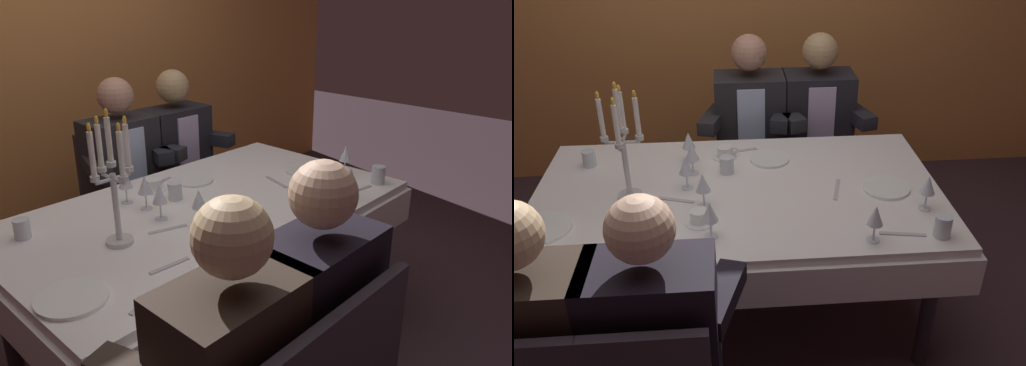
% 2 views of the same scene
% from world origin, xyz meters
% --- Properties ---
extents(ground_plane, '(12.00, 12.00, 0.00)m').
position_xyz_m(ground_plane, '(0.00, 0.00, 0.00)').
color(ground_plane, '#39292F').
extents(back_wall, '(6.00, 0.12, 2.70)m').
position_xyz_m(back_wall, '(0.00, 1.66, 1.35)').
color(back_wall, '#CA7D3E').
rests_on(back_wall, ground_plane).
extents(dining_table, '(1.94, 1.14, 0.74)m').
position_xyz_m(dining_table, '(0.00, 0.00, 0.62)').
color(dining_table, white).
rests_on(dining_table, ground_plane).
extents(candelabra, '(0.19, 0.19, 0.55)m').
position_xyz_m(candelabra, '(-0.49, -0.03, 1.00)').
color(candelabra, silver).
rests_on(candelabra, dining_table).
extents(dinner_plate_0, '(0.24, 0.24, 0.01)m').
position_xyz_m(dinner_plate_0, '(-0.82, -0.26, 0.75)').
color(dinner_plate_0, white).
rests_on(dinner_plate_0, dining_table).
extents(dinner_plate_1, '(0.22, 0.22, 0.01)m').
position_xyz_m(dinner_plate_1, '(0.70, -0.05, 0.75)').
color(dinner_plate_1, white).
rests_on(dinner_plate_1, dining_table).
extents(dinner_plate_2, '(0.20, 0.20, 0.01)m').
position_xyz_m(dinner_plate_2, '(0.17, 0.29, 0.75)').
color(dinner_plate_2, white).
rests_on(dinner_plate_2, dining_table).
extents(wine_glass_0, '(0.07, 0.07, 0.16)m').
position_xyz_m(wine_glass_0, '(-0.24, 0.30, 0.85)').
color(wine_glass_0, silver).
rests_on(wine_glass_0, dining_table).
extents(wine_glass_1, '(0.07, 0.07, 0.16)m').
position_xyz_m(wine_glass_1, '(-0.12, -0.37, 0.85)').
color(wine_glass_1, silver).
rests_on(wine_glass_1, dining_table).
extents(wine_glass_2, '(0.07, 0.07, 0.16)m').
position_xyz_m(wine_glass_2, '(0.82, -0.24, 0.85)').
color(wine_glass_2, silver).
rests_on(wine_glass_2, dining_table).
extents(wine_glass_3, '(0.07, 0.07, 0.16)m').
position_xyz_m(wine_glass_3, '(-0.16, -0.13, 0.86)').
color(wine_glass_3, silver).
rests_on(wine_glass_3, dining_table).
extents(wine_glass_4, '(0.07, 0.07, 0.16)m').
position_xyz_m(wine_glass_4, '(-0.22, 0.18, 0.85)').
color(wine_glass_4, silver).
rests_on(wine_glass_4, dining_table).
extents(wine_glass_5, '(0.07, 0.07, 0.16)m').
position_xyz_m(wine_glass_5, '(-0.24, 0.03, 0.85)').
color(wine_glass_5, silver).
rests_on(wine_glass_5, dining_table).
extents(wine_glass_6, '(0.07, 0.07, 0.16)m').
position_xyz_m(wine_glass_6, '(0.53, -0.45, 0.86)').
color(wine_glass_6, silver).
rests_on(wine_glass_6, dining_table).
extents(water_tumbler_0, '(0.07, 0.07, 0.08)m').
position_xyz_m(water_tumbler_0, '(-0.74, 0.30, 0.78)').
color(water_tumbler_0, silver).
rests_on(water_tumbler_0, dining_table).
extents(water_tumbler_1, '(0.07, 0.07, 0.09)m').
position_xyz_m(water_tumbler_1, '(-0.05, 0.17, 0.78)').
color(water_tumbler_1, silver).
rests_on(water_tumbler_1, dining_table).
extents(water_tumbler_2, '(0.07, 0.07, 0.10)m').
position_xyz_m(water_tumbler_2, '(0.82, -0.45, 0.79)').
color(water_tumbler_2, silver).
rests_on(water_tumbler_2, dining_table).
extents(coffee_cup_0, '(0.13, 0.12, 0.06)m').
position_xyz_m(coffee_cup_0, '(-0.17, -0.27, 0.77)').
color(coffee_cup_0, white).
rests_on(coffee_cup_0, dining_table).
extents(coffee_cup_1, '(0.13, 0.12, 0.06)m').
position_xyz_m(coffee_cup_1, '(-0.06, 0.34, 0.77)').
color(coffee_cup_1, white).
rests_on(coffee_cup_1, dining_table).
extents(knife_0, '(0.07, 0.19, 0.01)m').
position_xyz_m(knife_0, '(0.46, -0.04, 0.74)').
color(knife_0, '#B7B7BC').
rests_on(knife_0, dining_table).
extents(fork_1, '(0.17, 0.03, 0.01)m').
position_xyz_m(fork_1, '(-0.47, -0.33, 0.74)').
color(fork_1, '#B7B7BC').
rests_on(fork_1, dining_table).
extents(knife_2, '(0.19, 0.05, 0.01)m').
position_xyz_m(knife_2, '(0.66, -0.42, 0.74)').
color(knife_2, '#B7B7BC').
rests_on(knife_2, dining_table).
extents(spoon_3, '(0.17, 0.07, 0.01)m').
position_xyz_m(spoon_3, '(-0.66, -0.45, 0.74)').
color(spoon_3, '#B7B7BC').
rests_on(spoon_3, dining_table).
extents(spoon_4, '(0.17, 0.07, 0.01)m').
position_xyz_m(spoon_4, '(-0.28, -0.08, 0.74)').
color(spoon_4, '#B7B7BC').
rests_on(spoon_4, dining_table).
extents(spoon_5, '(0.17, 0.06, 0.01)m').
position_xyz_m(spoon_5, '(0.03, 0.41, 0.74)').
color(spoon_5, '#B7B7BC').
rests_on(spoon_5, dining_table).
extents(seated_diner_1, '(0.63, 0.48, 1.24)m').
position_xyz_m(seated_diner_1, '(-0.30, -0.89, 0.74)').
color(seated_diner_1, '#2B232B').
rests_on(seated_diner_1, ground_plane).
extents(seated_diner_2, '(0.63, 0.48, 1.24)m').
position_xyz_m(seated_diner_2, '(0.10, 0.89, 0.74)').
color(seated_diner_2, '#2B232B').
rests_on(seated_diner_2, ground_plane).
extents(seated_diner_3, '(0.63, 0.48, 1.24)m').
position_xyz_m(seated_diner_3, '(0.52, 0.89, 0.74)').
color(seated_diner_3, '#2B232B').
rests_on(seated_diner_3, ground_plane).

